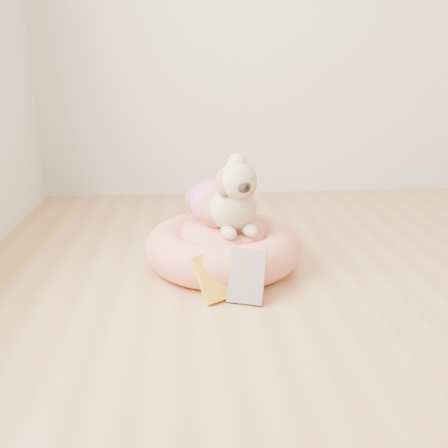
{
  "coord_description": "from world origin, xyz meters",
  "views": [
    {
      "loc": [
        -1.12,
        -0.97,
        0.8
      ],
      "look_at": [
        -0.95,
        0.94,
        0.2
      ],
      "focal_mm": 40.0,
      "sensor_mm": 36.0,
      "label": 1
    }
  ],
  "objects": [
    {
      "name": "book_white",
      "position": [
        -0.89,
        0.65,
        0.09
      ],
      "size": [
        0.15,
        0.14,
        0.18
      ],
      "primitive_type": "cube",
      "rotation": [
        -0.46,
        0.0,
        -0.34
      ],
      "color": "silver",
      "rests_on": "floor"
    },
    {
      "name": "pet_bed",
      "position": [
        -0.95,
        0.99,
        0.08
      ],
      "size": [
        0.66,
        0.66,
        0.17
      ],
      "color": "#DB7956",
      "rests_on": "floor"
    },
    {
      "name": "dog",
      "position": [
        -0.94,
        1.0,
        0.33
      ],
      "size": [
        0.42,
        0.52,
        0.33
      ],
      "primitive_type": null,
      "rotation": [
        0.0,
        0.0,
        0.28
      ],
      "color": "brown",
      "rests_on": "pet_bed"
    },
    {
      "name": "book_yellow",
      "position": [
        -1.01,
        0.68,
        0.08
      ],
      "size": [
        0.17,
        0.17,
        0.16
      ],
      "primitive_type": "cube",
      "rotation": [
        -0.65,
        0.0,
        0.55
      ],
      "color": "yellow",
      "rests_on": "floor"
    }
  ]
}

